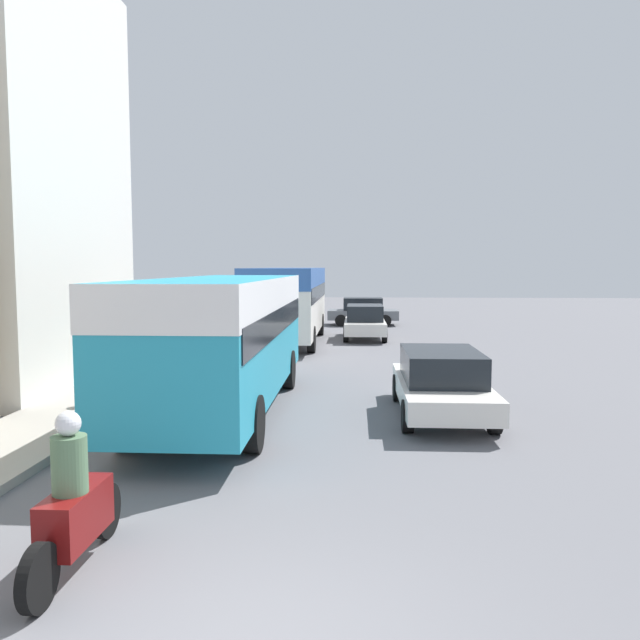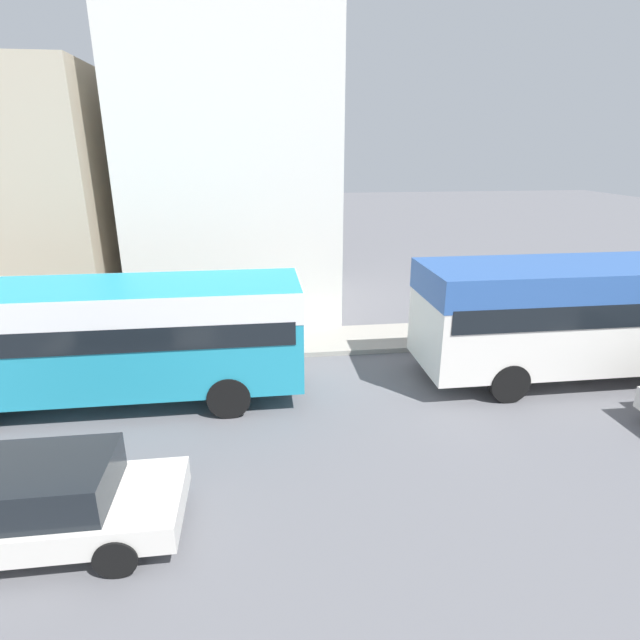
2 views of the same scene
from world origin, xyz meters
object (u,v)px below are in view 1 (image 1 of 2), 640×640
bus_lead (223,326)px  car_far_curb (441,381)px  car_distant (365,321)px  pedestrian_near_curb (122,366)px  bus_following (288,295)px  motorcycle_behind_lead (74,508)px  car_crossing (363,311)px

bus_lead → car_far_curb: bearing=0.2°
car_distant → pedestrian_near_curb: bearing=67.9°
bus_lead → car_distant: 14.66m
bus_lead → car_distant: bus_lead is taller
bus_following → motorcycle_behind_lead: bearing=-90.3°
motorcycle_behind_lead → car_distant: bearing=81.1°
bus_lead → bus_following: bearing=89.8°
bus_following → car_distant: (3.23, 1.63, -1.25)m
bus_lead → motorcycle_behind_lead: bearing=-90.6°
bus_lead → pedestrian_near_curb: size_ratio=5.72×
bus_lead → car_far_curb: (4.70, 0.01, -1.18)m
car_far_curb → car_distant: size_ratio=1.05×
motorcycle_behind_lead → car_far_curb: bearing=56.3°
motorcycle_behind_lead → car_far_curb: (4.77, 7.15, 0.06)m
bus_lead → car_far_curb: size_ratio=2.03×
motorcycle_behind_lead → bus_following: bearing=89.7°
car_far_curb → car_distant: car_distant is taller
pedestrian_near_curb → car_far_curb: bearing=-2.4°
car_crossing → car_far_curb: bearing=-176.1°
car_far_curb → pedestrian_near_curb: (-7.07, 0.30, 0.22)m
car_distant → motorcycle_behind_lead: bearing=81.1°
bus_following → pedestrian_near_curb: bearing=-101.2°
pedestrian_near_curb → bus_following: bearing=78.8°
bus_following → pedestrian_near_curb: 12.57m
motorcycle_behind_lead → pedestrian_near_curb: 7.80m
car_distant → pedestrian_near_curb: (-5.66, -13.93, 0.19)m
car_far_curb → car_distant: (-1.42, 14.23, 0.04)m
motorcycle_behind_lead → car_far_curb: size_ratio=0.49×
bus_lead → car_distant: size_ratio=2.13×
car_crossing → car_distant: bearing=-180.0°
motorcycle_behind_lead → car_far_curb: motorcycle_behind_lead is taller
car_far_curb → pedestrian_near_curb: 7.08m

